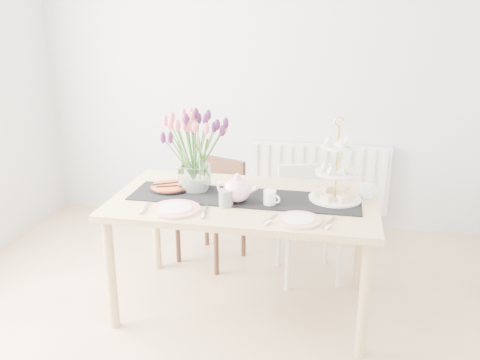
% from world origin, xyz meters
% --- Properties ---
extents(room_shell, '(4.50, 4.50, 4.50)m').
position_xyz_m(room_shell, '(0.00, 0.00, 1.30)').
color(room_shell, tan).
rests_on(room_shell, ground).
extents(radiator, '(1.20, 0.08, 0.60)m').
position_xyz_m(radiator, '(0.50, 2.19, 0.45)').
color(radiator, white).
rests_on(radiator, room_shell).
extents(dining_table, '(1.60, 0.90, 0.75)m').
position_xyz_m(dining_table, '(0.11, 0.77, 0.67)').
color(dining_table, tan).
rests_on(dining_table, ground).
extents(chair_brown, '(0.51, 0.51, 0.77)m').
position_xyz_m(chair_brown, '(-0.24, 1.44, 0.44)').
color(chair_brown, '#341F13').
rests_on(chair_brown, ground).
extents(chair_white, '(0.49, 0.49, 0.79)m').
position_xyz_m(chair_white, '(0.46, 1.32, 0.46)').
color(chair_white, silver).
rests_on(chair_white, ground).
extents(table_runner, '(1.40, 0.35, 0.01)m').
position_xyz_m(table_runner, '(0.11, 0.77, 0.75)').
color(table_runner, black).
rests_on(table_runner, dining_table).
extents(tulip_vase, '(0.62, 0.62, 0.52)m').
position_xyz_m(tulip_vase, '(-0.23, 0.84, 1.09)').
color(tulip_vase, silver).
rests_on(tulip_vase, dining_table).
extents(cake_stand, '(0.31, 0.31, 0.46)m').
position_xyz_m(cake_stand, '(0.65, 0.83, 0.88)').
color(cake_stand, gold).
rests_on(cake_stand, dining_table).
extents(teapot, '(0.30, 0.27, 0.17)m').
position_xyz_m(teapot, '(0.08, 0.68, 0.83)').
color(teapot, white).
rests_on(teapot, dining_table).
extents(cream_jug, '(0.09, 0.09, 0.08)m').
position_xyz_m(cream_jug, '(0.83, 0.93, 0.79)').
color(cream_jug, white).
rests_on(cream_jug, dining_table).
extents(tart_tin, '(0.27, 0.27, 0.03)m').
position_xyz_m(tart_tin, '(-0.39, 0.83, 0.77)').
color(tart_tin, black).
rests_on(tart_tin, dining_table).
extents(mug_grey, '(0.12, 0.12, 0.10)m').
position_xyz_m(mug_grey, '(0.03, 0.61, 0.80)').
color(mug_grey, slate).
rests_on(mug_grey, dining_table).
extents(mug_white, '(0.10, 0.10, 0.09)m').
position_xyz_m(mug_white, '(0.27, 0.68, 0.79)').
color(mug_white, white).
rests_on(mug_white, dining_table).
extents(plate_left, '(0.33, 0.33, 0.01)m').
position_xyz_m(plate_left, '(-0.24, 0.49, 0.76)').
color(plate_left, white).
rests_on(plate_left, dining_table).
extents(plate_right, '(0.32, 0.32, 0.01)m').
position_xyz_m(plate_right, '(0.46, 0.47, 0.76)').
color(plate_right, white).
rests_on(plate_right, dining_table).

